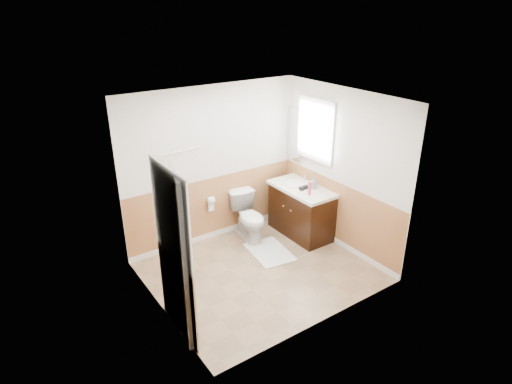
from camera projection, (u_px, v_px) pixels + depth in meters
floor at (260, 271)px, 6.28m from camera, size 3.00×3.00×0.00m
ceiling at (261, 100)px, 5.27m from camera, size 3.00×3.00×0.00m
wall_back at (213, 165)px, 6.75m from camera, size 3.00×0.00×3.00m
wall_front at (327, 232)px, 4.79m from camera, size 3.00×0.00×3.00m
wall_left at (155, 223)px, 5.00m from camera, size 0.00×3.00×3.00m
wall_right at (341, 170)px, 6.55m from camera, size 0.00×3.00×3.00m
wainscot_back at (215, 209)px, 7.05m from camera, size 3.00×0.00×3.00m
wainscot_front at (323, 287)px, 5.11m from camera, size 3.00×0.00×3.00m
wainscot_left at (161, 277)px, 5.31m from camera, size 0.00×2.60×2.60m
wainscot_right at (337, 215)px, 6.85m from camera, size 0.00×2.60×2.60m
toilet at (249, 217)px, 7.02m from camera, size 0.52×0.80×0.77m
bath_mat at (269, 252)px, 6.75m from camera, size 0.65×0.87×0.02m
vanity_cabinet at (301, 212)px, 7.16m from camera, size 0.55×1.10×0.80m
vanity_knob_left at (291, 211)px, 6.87m from camera, size 0.03×0.03×0.03m
vanity_knob_right at (283, 206)px, 7.02m from camera, size 0.03×0.03×0.03m
countertop at (302, 189)px, 6.98m from camera, size 0.60×1.15×0.05m
sink_basin at (296, 184)px, 7.09m from camera, size 0.36×0.36×0.02m
faucet at (305, 178)px, 7.16m from camera, size 0.02×0.02×0.14m
lotion_bottle at (310, 188)px, 6.66m from camera, size 0.05×0.05×0.22m
soap_dispenser at (314, 183)px, 6.89m from camera, size 0.11×0.11×0.20m
hair_dryer_body at (304, 188)px, 6.87m from camera, size 0.14×0.07×0.07m
hair_dryer_handle at (303, 190)px, 6.85m from camera, size 0.03×0.03×0.07m
mirror_panel at (295, 135)px, 7.25m from camera, size 0.02×0.35×0.90m
window_frame at (316, 130)px, 6.78m from camera, size 0.04×0.80×1.00m
window_glass at (316, 130)px, 6.79m from camera, size 0.01×0.70×0.90m
door at (181, 254)px, 4.80m from camera, size 0.29×0.78×2.04m
door_frame at (174, 256)px, 4.76m from camera, size 0.02×0.92×2.10m
door_knob at (174, 246)px, 5.11m from camera, size 0.06×0.06×0.06m
towel_bar at (181, 151)px, 6.29m from camera, size 0.62×0.02×0.02m
tp_holder_bar at (211, 200)px, 6.87m from camera, size 0.14×0.02×0.02m
tp_roll at (211, 200)px, 6.87m from camera, size 0.10×0.11×0.11m
tp_sheet at (211, 206)px, 6.92m from camera, size 0.10×0.01×0.16m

